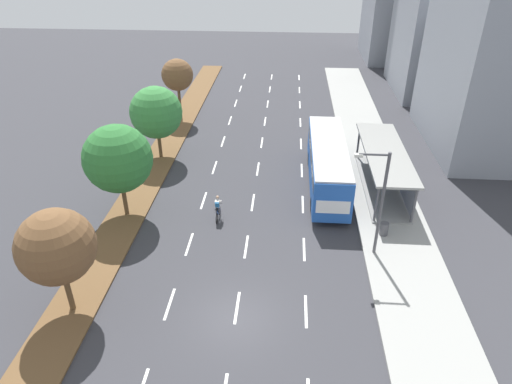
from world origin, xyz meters
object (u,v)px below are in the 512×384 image
at_px(median_tree_second, 118,159).
at_px(trash_bin, 384,229).
at_px(bus_shelter, 387,166).
at_px(streetlight, 379,198).
at_px(median_tree_nearest, 56,247).
at_px(median_tree_fourth, 177,75).
at_px(cyclist, 218,209).
at_px(bus, 328,161).
at_px(median_tree_third, 156,113).

relative_size(median_tree_second, trash_bin, 7.38).
xyz_separation_m(bus_shelter, streetlight, (-2.11, -8.02, 2.02)).
bearing_deg(median_tree_nearest, median_tree_fourth, 90.35).
height_order(median_tree_nearest, median_tree_fourth, median_tree_fourth).
distance_m(streetlight, trash_bin, 3.93).
bearing_deg(bus_shelter, cyclist, -156.98).
distance_m(median_tree_nearest, median_tree_fourth, 26.31).
distance_m(cyclist, trash_bin, 10.65).
height_order(bus_shelter, bus, bus).
distance_m(median_tree_nearest, median_tree_second, 8.77).
xyz_separation_m(cyclist, median_tree_fourth, (-6.30, 17.56, 3.67)).
bearing_deg(median_tree_fourth, median_tree_third, -88.64).
height_order(bus, trash_bin, bus).
bearing_deg(bus_shelter, streetlight, -104.74).
bearing_deg(median_tree_third, streetlight, -37.15).
distance_m(median_tree_fourth, trash_bin, 25.55).
height_order(bus, median_tree_fourth, median_tree_fourth).
xyz_separation_m(median_tree_fourth, streetlight, (15.85, -20.62, -0.57)).
height_order(median_tree_nearest, streetlight, streetlight).
relative_size(bus_shelter, bus, 0.92).
height_order(bus, cyclist, bus).
xyz_separation_m(cyclist, trash_bin, (10.58, -1.22, -0.22)).
height_order(bus_shelter, median_tree_nearest, median_tree_nearest).
distance_m(bus, median_tree_third, 14.13).
relative_size(bus_shelter, median_tree_fourth, 1.77).
bearing_deg(median_tree_fourth, median_tree_second, -89.59).
relative_size(median_tree_third, trash_bin, 6.99).
xyz_separation_m(median_tree_third, trash_bin, (16.67, -10.01, -3.40)).
distance_m(bus_shelter, trash_bin, 6.39).
bearing_deg(streetlight, bus_shelter, 75.26).
bearing_deg(streetlight, median_tree_third, 142.85).
distance_m(bus_shelter, bus, 4.28).
xyz_separation_m(bus, cyclist, (-7.38, -4.97, -1.28)).
distance_m(bus, streetlight, 8.52).
height_order(bus_shelter, streetlight, streetlight).
bearing_deg(streetlight, median_tree_nearest, -160.09).
height_order(median_tree_second, median_tree_third, median_tree_second).
bearing_deg(median_tree_third, median_tree_fourth, 91.36).
height_order(median_tree_third, trash_bin, median_tree_third).
bearing_deg(median_tree_nearest, median_tree_third, 89.85).
height_order(bus_shelter, trash_bin, bus_shelter).
bearing_deg(bus, median_tree_third, 164.19).
distance_m(median_tree_third, streetlight, 19.63).
xyz_separation_m(bus_shelter, trash_bin, (-1.08, -6.17, -1.29)).
bearing_deg(trash_bin, bus, 117.34).
bearing_deg(cyclist, trash_bin, -6.56).
relative_size(bus, median_tree_second, 1.80).
distance_m(bus_shelter, median_tree_nearest, 22.56).
relative_size(median_tree_second, streetlight, 0.96).
bearing_deg(trash_bin, median_tree_third, 149.03).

